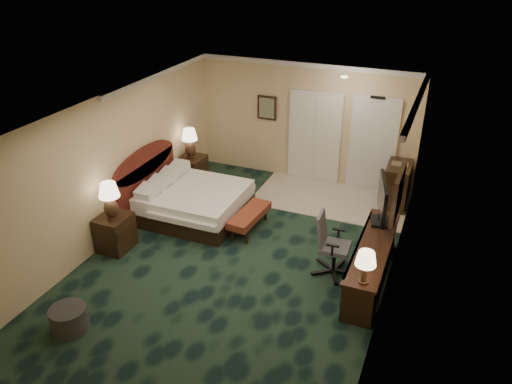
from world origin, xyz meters
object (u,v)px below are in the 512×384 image
at_px(bed_bench, 249,221).
at_px(tv, 382,202).
at_px(ottoman, 69,319).
at_px(desk_chair, 335,245).
at_px(lamp_near, 110,201).
at_px(lamp_far, 190,143).
at_px(nightstand_near, 115,233).
at_px(minibar, 397,185).
at_px(nightstand_far, 192,171).
at_px(desk, 371,263).
at_px(bed, 195,203).

relative_size(bed_bench, tv, 1.13).
relative_size(ottoman, desk_chair, 0.48).
bearing_deg(lamp_near, lamp_far, 91.06).
xyz_separation_m(nightstand_near, minibar, (4.43, 3.61, 0.13)).
bearing_deg(nightstand_far, ottoman, -82.20).
relative_size(lamp_far, desk, 0.27).
xyz_separation_m(lamp_near, lamp_far, (-0.05, 2.91, -0.00)).
relative_size(lamp_near, minibar, 0.75).
bearing_deg(nightstand_far, lamp_near, -89.53).
xyz_separation_m(desk, minibar, (-0.01, 2.83, 0.11)).
distance_m(desk, tv, 1.05).
distance_m(desk_chair, minibar, 2.90).
height_order(nightstand_far, bed_bench, nightstand_far).
bearing_deg(bed_bench, desk_chair, -17.01).
height_order(desk, desk_chair, desk_chair).
relative_size(nightstand_near, desk, 0.27).
distance_m(desk, desk_chair, 0.65).
bearing_deg(desk_chair, desk, -2.37).
distance_m(lamp_near, bed_bench, 2.62).
distance_m(lamp_far, bed_bench, 2.56).
distance_m(nightstand_near, bed_bench, 2.50).
distance_m(nightstand_far, desk, 4.89).
height_order(nightstand_near, bed_bench, nightstand_near).
bearing_deg(ottoman, lamp_near, 107.98).
distance_m(tv, desk_chair, 1.09).
distance_m(nightstand_far, tv, 4.65).
relative_size(lamp_near, desk, 0.29).
xyz_separation_m(nightstand_near, ottoman, (0.67, -2.01, -0.14)).
distance_m(bed_bench, desk, 2.57).
bearing_deg(minibar, desk_chair, -102.00).
relative_size(bed_bench, desk, 0.48).
height_order(bed_bench, tv, tv).
height_order(nightstand_far, minibar, minibar).
xyz_separation_m(nightstand_far, desk, (4.44, -2.07, 0.01)).
distance_m(ottoman, tv, 5.22).
xyz_separation_m(bed, minibar, (3.66, 2.02, 0.15)).
bearing_deg(bed_bench, lamp_near, -136.81).
relative_size(lamp_near, tv, 0.67).
bearing_deg(desk_chair, ottoman, -141.55).
bearing_deg(bed_bench, desk, -11.76).
height_order(tv, minibar, tv).
relative_size(desk_chair, minibar, 1.20).
xyz_separation_m(bed, tv, (3.63, -0.06, 0.78)).
distance_m(lamp_near, tv, 4.64).
height_order(desk_chair, minibar, desk_chair).
xyz_separation_m(ottoman, minibar, (3.76, 5.63, 0.27)).
bearing_deg(desk, bed, 167.65).
distance_m(nightstand_far, lamp_far, 0.66).
distance_m(nightstand_near, ottoman, 2.13).
distance_m(bed, lamp_near, 1.91).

